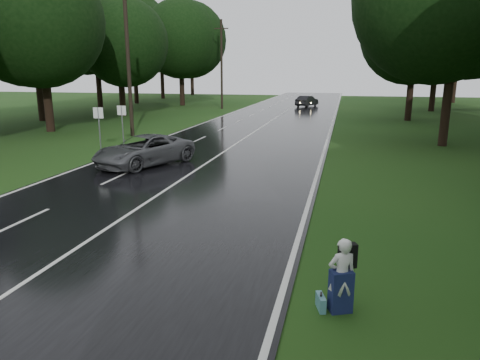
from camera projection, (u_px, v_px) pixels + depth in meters
The scene contains 17 objects.
ground at pixel (69, 255), 11.70m from camera, with size 160.00×160.00×0.00m, color #1E3F12.
road at pixel (241, 141), 30.59m from camera, with size 12.00×140.00×0.04m, color black.
lane_center at pixel (241, 140), 30.58m from camera, with size 0.12×140.00×0.01m, color silver.
grey_car at pixel (144, 150), 22.51m from camera, with size 2.51×5.45×1.51m, color #48494C.
far_car at pixel (307, 101), 59.61m from camera, with size 1.51×4.33×1.43m, color black.
hitchhiker at pixel (342, 278), 8.81m from camera, with size 0.67×0.65×1.57m.
suitcase at pixel (321, 302), 9.00m from camera, with size 0.13×0.43×0.31m, color teal.
utility_pole_mid at pixel (133, 136), 33.09m from camera, with size 1.80×0.28×10.92m, color black, non-canonical shape.
utility_pole_far at pixel (222, 109), 56.61m from camera, with size 1.80×0.28×10.86m, color black, non-canonical shape.
road_sign_a at pixel (101, 152), 26.48m from camera, with size 0.64×0.10×2.65m, color white, non-canonical shape.
road_sign_b at pixel (124, 145), 29.15m from camera, with size 0.61×0.10×2.54m, color white, non-canonical shape.
tree_left_d at pixel (51, 131), 35.50m from camera, with size 8.94×8.94×13.96m, color black, non-canonical shape.
tree_left_e at pixel (123, 116), 47.72m from camera, with size 8.02×8.02×12.54m, color black, non-canonical shape.
tree_left_f at pixel (183, 105), 62.28m from camera, with size 9.51×9.51×14.85m, color black, non-canonical shape.
tree_right_d at pixel (442, 146), 28.71m from camera, with size 9.87×9.87×15.42m, color black, non-canonical shape.
tree_right_e at pixel (407, 121), 43.23m from camera, with size 8.78×8.78×13.71m, color black, non-canonical shape.
tree_right_f at pixel (431, 111), 53.27m from camera, with size 8.26×8.26×12.91m, color black, non-canonical shape.
Camera 1 is at (6.92, -9.55, 4.74)m, focal length 33.10 mm.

